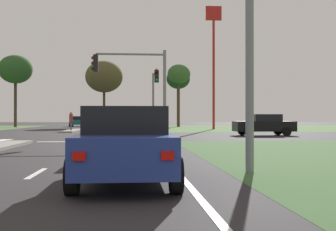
{
  "coord_description": "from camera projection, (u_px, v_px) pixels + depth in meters",
  "views": [
    {
      "loc": [
        5.75,
        -1.02,
        1.32
      ],
      "look_at": [
        8.2,
        28.19,
        1.47
      ],
      "focal_mm": 46.2,
      "sensor_mm": 36.0,
      "label": 1
    }
  ],
  "objects": [
    {
      "name": "car_teal_fourth",
      "position": [
        77.0,
        121.0,
        63.64
      ],
      "size": [
        2.03,
        4.18,
        1.54
      ],
      "rotation": [
        0.0,
        0.0,
        3.14
      ],
      "color": "#19565B",
      "rests_on": "ground"
    },
    {
      "name": "traffic_signal_near_right",
      "position": [
        137.0,
        78.0,
        24.37
      ],
      "size": [
        4.22,
        0.32,
        5.16
      ],
      "color": "gray",
      "rests_on": "ground"
    },
    {
      "name": "treeline_third",
      "position": [
        15.0,
        70.0,
        60.1
      ],
      "size": [
        4.65,
        4.65,
        10.04
      ],
      "color": "#423323",
      "rests_on": "ground"
    },
    {
      "name": "traffic_signal_far_right",
      "position": [
        154.0,
        89.0,
        35.5
      ],
      "size": [
        0.32,
        5.67,
        5.21
      ],
      "color": "gray",
      "rests_on": "ground"
    },
    {
      "name": "pedestrian_at_median",
      "position": [
        71.0,
        119.0,
        40.81
      ],
      "size": [
        0.34,
        0.34,
        1.76
      ],
      "rotation": [
        0.0,
        0.0,
        0.03
      ],
      "color": "#4C4C4C",
      "rests_on": "median_island_far"
    },
    {
      "name": "car_black_fifth",
      "position": [
        264.0,
        125.0,
        31.86
      ],
      "size": [
        4.4,
        2.09,
        1.58
      ],
      "rotation": [
        0.0,
        0.0,
        1.57
      ],
      "color": "black",
      "rests_on": "ground"
    },
    {
      "name": "car_silver_near",
      "position": [
        129.0,
        133.0,
        14.41
      ],
      "size": [
        2.06,
        4.3,
        1.58
      ],
      "color": "#B7B7BC",
      "rests_on": "ground"
    },
    {
      "name": "treeline_fifth",
      "position": [
        179.0,
        74.0,
        61.71
      ],
      "size": [
        3.27,
        3.27,
        8.97
      ],
      "color": "#423323",
      "rests_on": "ground"
    },
    {
      "name": "lane_dash_third",
      "position": [
        72.0,
        153.0,
        16.17
      ],
      "size": [
        0.14,
        2.0,
        0.01
      ],
      "primitive_type": "cube",
      "color": "silver",
      "rests_on": "ground"
    },
    {
      "name": "lane_dash_second",
      "position": [
        36.0,
        173.0,
        10.19
      ],
      "size": [
        0.14,
        2.0,
        0.01
      ],
      "primitive_type": "cube",
      "color": "silver",
      "rests_on": "ground"
    },
    {
      "name": "median_island_far",
      "position": [
        87.0,
        127.0,
        55.34
      ],
      "size": [
        1.2,
        36.0,
        0.14
      ],
      "primitive_type": "cube",
      "color": "gray",
      "rests_on": "ground"
    },
    {
      "name": "lane_dash_fourth",
      "position": [
        88.0,
        143.0,
        22.15
      ],
      "size": [
        0.14,
        2.0,
        0.01
      ],
      "primitive_type": "cube",
      "color": "silver",
      "rests_on": "ground"
    },
    {
      "name": "stop_bar_near",
      "position": [
        96.0,
        142.0,
        23.77
      ],
      "size": [
        6.4,
        0.5,
        0.01
      ],
      "primitive_type": "cube",
      "color": "silver",
      "rests_on": "ground"
    },
    {
      "name": "edge_line_right",
      "position": [
        168.0,
        161.0,
        13.06
      ],
      "size": [
        0.14,
        24.0,
        0.01
      ],
      "primitive_type": "cube",
      "color": "silver",
      "rests_on": "ground"
    },
    {
      "name": "lane_dash_fifth",
      "position": [
        97.0,
        138.0,
        28.13
      ],
      "size": [
        0.14,
        2.0,
        0.01
      ],
      "primitive_type": "cube",
      "color": "silver",
      "rests_on": "ground"
    },
    {
      "name": "treeline_fourth",
      "position": [
        104.0,
        77.0,
        61.55
      ],
      "size": [
        5.32,
        5.32,
        9.44
      ],
      "color": "#423323",
      "rests_on": "ground"
    },
    {
      "name": "grass_verge_far_right",
      "position": [
        282.0,
        128.0,
        56.97
      ],
      "size": [
        35.0,
        35.0,
        0.01
      ],
      "primitive_type": "cube",
      "color": "#476B38",
      "rests_on": "ground"
    },
    {
      "name": "ground_plane",
      "position": [
        50.0,
        136.0,
        30.43
      ],
      "size": [
        200.0,
        200.0,
        0.0
      ],
      "primitive_type": "plane",
      "color": "#282628"
    },
    {
      "name": "fastfood_pole_sign",
      "position": [
        214.0,
        41.0,
        49.47
      ],
      "size": [
        1.8,
        0.4,
        14.1
      ],
      "color": "red",
      "rests_on": "ground"
    },
    {
      "name": "car_blue_third",
      "position": [
        126.0,
        144.0,
        8.76
      ],
      "size": [
        1.99,
        4.38,
        1.53
      ],
      "color": "navy",
      "rests_on": "ground"
    },
    {
      "name": "treeline_sixth",
      "position": [
        178.0,
        80.0,
        64.77
      ],
      "size": [
        3.51,
        3.51,
        8.64
      ],
      "color": "#423323",
      "rests_on": "ground"
    },
    {
      "name": "crosswalk_bar_fifth",
      "position": [
        2.0,
        140.0,
        25.1
      ],
      "size": [
        0.7,
        2.8,
        0.01
      ],
      "primitive_type": "cube",
      "color": "silver",
      "rests_on": "ground"
    }
  ]
}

